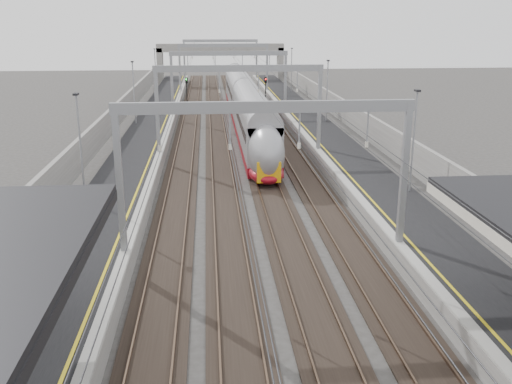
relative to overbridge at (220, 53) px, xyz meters
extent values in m
cube|color=black|center=(-8.00, -55.00, -4.81)|extent=(4.00, 120.00, 1.00)
cube|color=black|center=(8.00, -55.00, -4.81)|extent=(4.00, 120.00, 1.00)
cube|color=black|center=(-4.50, -55.00, -5.27)|extent=(2.40, 140.00, 0.08)
cube|color=brown|center=(-5.22, -55.00, -5.18)|extent=(0.07, 140.00, 0.14)
cube|color=brown|center=(-3.78, -55.00, -5.18)|extent=(0.07, 140.00, 0.14)
cube|color=black|center=(-1.50, -55.00, -5.27)|extent=(2.40, 140.00, 0.08)
cube|color=brown|center=(-2.22, -55.00, -5.18)|extent=(0.07, 140.00, 0.14)
cube|color=brown|center=(-0.78, -55.00, -5.18)|extent=(0.07, 140.00, 0.14)
cube|color=black|center=(1.50, -55.00, -5.27)|extent=(2.40, 140.00, 0.08)
cube|color=brown|center=(0.78, -55.00, -5.18)|extent=(0.07, 140.00, 0.14)
cube|color=brown|center=(2.22, -55.00, -5.18)|extent=(0.07, 140.00, 0.14)
cube|color=black|center=(4.50, -55.00, -5.27)|extent=(2.40, 140.00, 0.08)
cube|color=brown|center=(3.78, -55.00, -5.18)|extent=(0.07, 140.00, 0.14)
cube|color=brown|center=(5.22, -55.00, -5.18)|extent=(0.07, 140.00, 0.14)
cube|color=gray|center=(-6.30, -78.00, -1.01)|extent=(0.28, 0.28, 6.60)
cube|color=gray|center=(6.30, -78.00, -1.01)|extent=(0.28, 0.28, 6.60)
cube|color=gray|center=(0.00, -78.00, 2.04)|extent=(13.00, 0.25, 0.50)
cube|color=gray|center=(-6.30, -58.00, -1.01)|extent=(0.28, 0.28, 6.60)
cube|color=gray|center=(6.30, -58.00, -1.01)|extent=(0.28, 0.28, 6.60)
cube|color=gray|center=(0.00, -58.00, 2.04)|extent=(13.00, 0.25, 0.50)
cube|color=gray|center=(-6.30, -38.00, -1.01)|extent=(0.28, 0.28, 6.60)
cube|color=gray|center=(6.30, -38.00, -1.01)|extent=(0.28, 0.28, 6.60)
cube|color=gray|center=(0.00, -38.00, 2.04)|extent=(13.00, 0.25, 0.50)
cube|color=gray|center=(-6.30, -18.00, -1.01)|extent=(0.28, 0.28, 6.60)
cube|color=gray|center=(6.30, -18.00, -1.01)|extent=(0.28, 0.28, 6.60)
cube|color=gray|center=(0.00, -18.00, 2.04)|extent=(13.00, 0.25, 0.50)
cube|color=gray|center=(-6.30, 0.00, -1.01)|extent=(0.28, 0.28, 6.60)
cube|color=gray|center=(6.30, 0.00, -1.01)|extent=(0.28, 0.28, 6.60)
cube|color=gray|center=(0.00, 0.00, 2.04)|extent=(13.00, 0.25, 0.50)
cylinder|color=#262628|center=(-4.50, -50.00, 0.19)|extent=(0.03, 140.00, 0.03)
cylinder|color=#262628|center=(-1.50, -50.00, 0.19)|extent=(0.03, 140.00, 0.03)
cylinder|color=#262628|center=(1.50, -50.00, 0.19)|extent=(0.03, 140.00, 0.03)
cylinder|color=#262628|center=(4.50, -50.00, 0.19)|extent=(0.03, 140.00, 0.03)
cube|color=slate|center=(0.00, 0.00, 0.89)|extent=(22.00, 2.20, 1.40)
cube|color=slate|center=(-10.50, 0.00, -2.21)|extent=(1.00, 2.20, 6.20)
cube|color=slate|center=(10.50, 0.00, -2.21)|extent=(1.00, 2.20, 6.20)
cube|color=slate|center=(-11.20, -55.00, -3.71)|extent=(0.30, 120.00, 3.20)
cube|color=slate|center=(11.20, -55.00, -3.71)|extent=(0.30, 120.00, 3.20)
cube|color=maroon|center=(1.50, -52.88, -4.73)|extent=(2.54, 21.67, 0.75)
cube|color=#95959A|center=(1.50, -52.88, -2.94)|extent=(2.54, 21.67, 2.83)
cube|color=black|center=(1.50, -60.47, -5.04)|extent=(1.88, 2.26, 0.47)
cube|color=maroon|center=(1.50, -30.84, -4.73)|extent=(2.54, 21.67, 0.75)
cube|color=#95959A|center=(1.50, -30.84, -2.94)|extent=(2.54, 21.67, 2.83)
cube|color=black|center=(1.50, -38.42, -5.04)|extent=(1.88, 2.26, 0.47)
ellipsoid|color=#95959A|center=(1.50, -63.91, -3.23)|extent=(2.54, 4.90, 3.96)
cube|color=#EBA30C|center=(1.50, -65.93, -4.07)|extent=(1.60, 0.12, 1.41)
cube|color=black|center=(1.50, -65.51, -2.66)|extent=(1.51, 0.55, 0.89)
cylinder|color=black|center=(-5.20, -24.35, -3.81)|extent=(0.12, 0.12, 3.00)
cube|color=black|center=(-5.20, -24.35, -2.21)|extent=(0.32, 0.22, 0.75)
sphere|color=#0CE526|center=(-5.20, -24.48, -2.06)|extent=(0.16, 0.16, 0.16)
cylinder|color=black|center=(3.20, -28.42, -3.81)|extent=(0.12, 0.12, 3.00)
cube|color=black|center=(3.20, -28.42, -2.21)|extent=(0.32, 0.22, 0.75)
sphere|color=#0CE526|center=(3.20, -28.55, -2.06)|extent=(0.16, 0.16, 0.16)
cylinder|color=black|center=(5.40, -24.93, -3.81)|extent=(0.12, 0.12, 3.00)
cube|color=black|center=(5.40, -24.93, -2.21)|extent=(0.32, 0.22, 0.75)
sphere|color=red|center=(5.40, -25.06, -2.06)|extent=(0.16, 0.16, 0.16)
camera|label=1|loc=(-2.42, -102.06, 5.60)|focal=40.00mm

